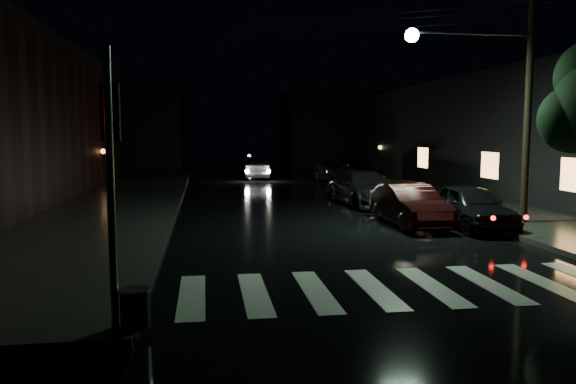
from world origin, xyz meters
name	(u,v)px	position (x,y,z in m)	size (l,w,h in m)	color
ground	(257,301)	(0.00, 0.00, 0.00)	(120.00, 120.00, 0.00)	black
sidewalk_left	(107,205)	(-5.00, 14.00, 0.07)	(6.00, 44.00, 0.15)	#282826
sidewalk_right	(447,199)	(10.00, 14.00, 0.07)	(4.00, 44.00, 0.15)	#282826
building_right	(540,134)	(17.00, 18.00, 3.00)	(10.00, 40.00, 6.00)	black
building_far_left	(107,123)	(-10.00, 45.00, 4.00)	(14.00, 10.00, 8.00)	black
building_far_right	(354,128)	(14.00, 45.00, 3.50)	(14.00, 10.00, 7.00)	black
crosswalk	(404,287)	(3.00, 0.50, 0.01)	(9.00, 3.00, 0.01)	beige
signal_pole_corner	(124,237)	(-2.14, -1.46, 1.54)	(0.68, 0.61, 4.20)	slate
utility_pole	(510,86)	(8.83, 7.00, 4.60)	(4.92, 0.44, 8.00)	black
parked_car_a	(471,206)	(7.60, 6.93, 0.71)	(1.68, 4.18, 1.42)	black
parked_car_b	(410,205)	(5.80, 7.63, 0.69)	(1.47, 4.21, 1.39)	black
parked_car_c	(364,188)	(5.80, 13.12, 0.74)	(2.07, 5.09, 1.48)	black
parked_car_d	(349,171)	(7.60, 22.47, 0.79)	(2.61, 5.67, 1.58)	black
oncoming_car	(257,168)	(2.57, 27.65, 0.74)	(1.57, 4.49, 1.48)	black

